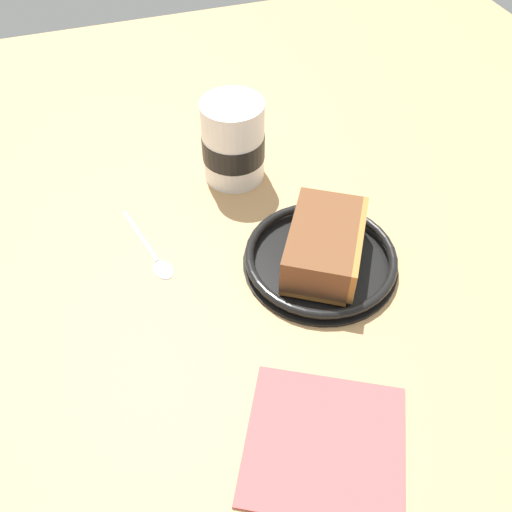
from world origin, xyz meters
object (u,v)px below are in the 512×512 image
small_plate (320,259)px  folded_napkin (325,443)px  cake_slice (325,245)px  teaspoon (155,257)px  tea_mug (233,141)px

small_plate → folded_napkin: small_plate is taller
cake_slice → teaspoon: size_ratio=1.15×
small_plate → cake_slice: bearing=148.5°
cake_slice → small_plate: bearing=-31.5°
small_plate → cake_slice: size_ratio=1.22×
small_plate → cake_slice: (-0.23, 0.14, 2.29)cm
small_plate → teaspoon: bearing=-20.7°
cake_slice → tea_mug: bearing=-75.5°
cake_slice → folded_napkin: (7.79, 18.91, -2.88)cm
cake_slice → tea_mug: (4.63, -17.88, 1.94)cm
small_plate → tea_mug: 18.76cm
cake_slice → teaspoon: cake_slice is taller
tea_mug → teaspoon: 17.57cm
small_plate → folded_napkin: bearing=68.3°
teaspoon → small_plate: bearing=159.3°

